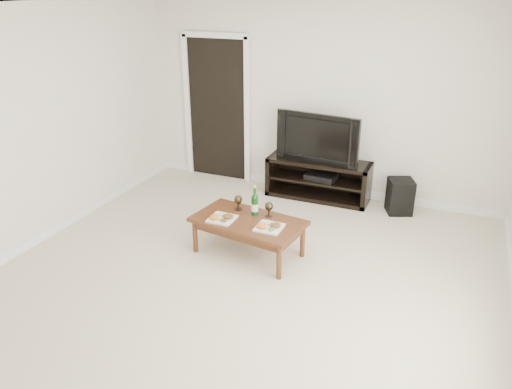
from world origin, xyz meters
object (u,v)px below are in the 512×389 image
Objects in this scene: media_console at (318,179)px; coffee_table at (248,237)px; subwoofer at (400,196)px; television at (320,137)px.

media_console reaches higher than coffee_table.
subwoofer reaches higher than coffee_table.
subwoofer is (1.11, -0.05, -0.66)m from television.
media_console is 3.09× the size of subwoofer.
media_console is 1.82m from coffee_table.
coffee_table is (-0.26, -1.80, -0.07)m from media_console.
television reaches higher than media_console.
television reaches higher than coffee_table.
television is 1.29m from subwoofer.
coffee_table is (-0.26, -1.80, -0.67)m from television.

